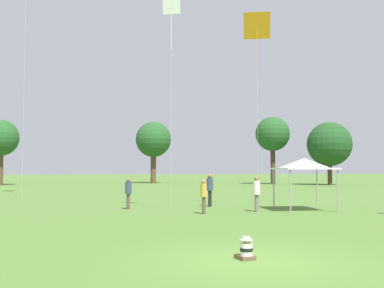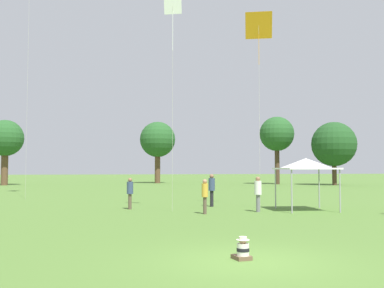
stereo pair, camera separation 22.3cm
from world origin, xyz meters
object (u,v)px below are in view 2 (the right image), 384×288
at_px(canopy_tent, 306,164).
at_px(distant_tree_2, 5,139).
at_px(person_standing_3, 258,191).
at_px(kite_4, 259,28).
at_px(person_standing_2, 205,193).
at_px(person_standing_0, 212,187).
at_px(distant_tree_0, 277,134).
at_px(seated_toddler, 243,250).
at_px(distant_tree_1, 334,144).
at_px(kite_5, 173,13).
at_px(person_standing_1, 130,190).
at_px(distant_tree_3, 158,140).

distance_m(canopy_tent, distant_tree_2, 45.78).
relative_size(person_standing_3, canopy_tent, 0.61).
bearing_deg(kite_4, person_standing_3, 131.12).
xyz_separation_m(person_standing_2, kite_4, (3.66, 2.48, 9.04)).
relative_size(person_standing_0, distant_tree_0, 0.20).
bearing_deg(kite_4, person_standing_2, 97.48).
bearing_deg(seated_toddler, distant_tree_1, 49.13).
distance_m(person_standing_0, person_standing_2, 4.19).
bearing_deg(canopy_tent, distant_tree_1, 59.39).
bearing_deg(kite_4, kite_5, 74.12).
distance_m(person_standing_1, distant_tree_3, 42.03).
distance_m(person_standing_2, distant_tree_2, 44.07).
height_order(distant_tree_1, distant_tree_2, distant_tree_2).
bearing_deg(distant_tree_3, person_standing_0, -92.04).
xyz_separation_m(seated_toddler, distant_tree_3, (4.15, 55.08, 6.10)).
bearing_deg(kite_5, person_standing_2, -164.15).
height_order(canopy_tent, kite_4, kite_4).
distance_m(person_standing_1, kite_5, 9.61).
bearing_deg(distant_tree_3, distant_tree_1, -28.51).
relative_size(person_standing_3, kite_5, 0.16).
xyz_separation_m(kite_5, distant_tree_2, (-16.16, 38.61, -4.27)).
relative_size(person_standing_2, canopy_tent, 0.57).
distance_m(kite_5, distant_tree_3, 43.28).
height_order(person_standing_2, distant_tree_1, distant_tree_1).
distance_m(seated_toddler, person_standing_2, 10.77).
distance_m(person_standing_0, distant_tree_3, 40.81).
height_order(kite_4, distant_tree_1, kite_4).
relative_size(person_standing_3, distant_tree_2, 0.21).
height_order(person_standing_0, distant_tree_2, distant_tree_2).
relative_size(person_standing_3, distant_tree_0, 0.19).
bearing_deg(kite_4, seated_toddler, 132.17).
height_order(person_standing_1, distant_tree_1, distant_tree_1).
bearing_deg(distant_tree_1, person_standing_3, -123.90).
bearing_deg(person_standing_1, person_standing_0, 136.50).
height_order(person_standing_1, canopy_tent, canopy_tent).
height_order(person_standing_1, distant_tree_0, distant_tree_0).
bearing_deg(person_standing_3, kite_5, -17.72).
xyz_separation_m(canopy_tent, distant_tree_0, (12.80, 36.36, 4.43)).
xyz_separation_m(person_standing_0, kite_4, (2.37, -1.50, 8.93)).
bearing_deg(distant_tree_0, distant_tree_2, 175.22).
relative_size(distant_tree_0, distant_tree_2, 1.10).
relative_size(seated_toddler, distant_tree_3, 0.06).
distance_m(kite_4, distant_tree_2, 43.39).
bearing_deg(distant_tree_1, distant_tree_2, 169.87).
xyz_separation_m(canopy_tent, distant_tree_1, (18.85, 31.87, 2.90)).
height_order(person_standing_1, distant_tree_3, distant_tree_3).
bearing_deg(seated_toddler, distant_tree_0, 57.48).
bearing_deg(distant_tree_1, canopy_tent, -120.61).
bearing_deg(person_standing_2, person_standing_3, -178.43).
bearing_deg(person_standing_3, seated_toddler, 64.57).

